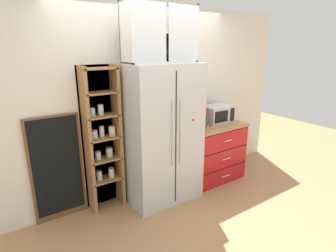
# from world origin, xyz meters

# --- Properties ---
(ground_plane) EXTENTS (10.66, 10.66, 0.00)m
(ground_plane) POSITION_xyz_m (0.00, 0.00, 0.00)
(ground_plane) COLOR tan
(wall_back_cream) EXTENTS (4.97, 0.10, 2.55)m
(wall_back_cream) POSITION_xyz_m (0.00, 0.40, 1.27)
(wall_back_cream) COLOR silver
(wall_back_cream) RESTS_ON ground
(refrigerator) EXTENTS (0.96, 0.65, 1.84)m
(refrigerator) POSITION_xyz_m (0.00, 0.04, 0.92)
(refrigerator) COLOR silver
(refrigerator) RESTS_ON ground
(pantry_shelf_column) EXTENTS (0.47, 0.27, 1.83)m
(pantry_shelf_column) POSITION_xyz_m (-0.73, 0.29, 0.93)
(pantry_shelf_column) COLOR brown
(pantry_shelf_column) RESTS_ON ground
(counter_cabinet) EXTENTS (0.92, 0.62, 0.90)m
(counter_cabinet) POSITION_xyz_m (0.96, 0.06, 0.45)
(counter_cabinet) COLOR red
(counter_cabinet) RESTS_ON ground
(microwave) EXTENTS (0.44, 0.33, 0.26)m
(microwave) POSITION_xyz_m (1.06, 0.11, 1.03)
(microwave) COLOR silver
(microwave) RESTS_ON counter_cabinet
(coffee_maker) EXTENTS (0.17, 0.20, 0.31)m
(coffee_maker) POSITION_xyz_m (0.62, 0.06, 1.05)
(coffee_maker) COLOR red
(coffee_maker) RESTS_ON counter_cabinet
(mug_charcoal) EXTENTS (0.11, 0.08, 0.09)m
(mug_charcoal) POSITION_xyz_m (0.97, 0.10, 0.94)
(mug_charcoal) COLOR #2D2D33
(mug_charcoal) RESTS_ON counter_cabinet
(bottle_green) EXTENTS (0.06, 0.06, 0.27)m
(bottle_green) POSITION_xyz_m (0.77, 0.13, 1.01)
(bottle_green) COLOR #285B33
(bottle_green) RESTS_ON counter_cabinet
(upper_cabinet) EXTENTS (0.92, 0.32, 0.69)m
(upper_cabinet) POSITION_xyz_m (0.00, 0.08, 2.18)
(upper_cabinet) COLOR silver
(upper_cabinet) RESTS_ON refrigerator
(chalkboard_menu) EXTENTS (0.60, 0.04, 1.29)m
(chalkboard_menu) POSITION_xyz_m (-1.28, 0.33, 0.65)
(chalkboard_menu) COLOR brown
(chalkboard_menu) RESTS_ON ground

